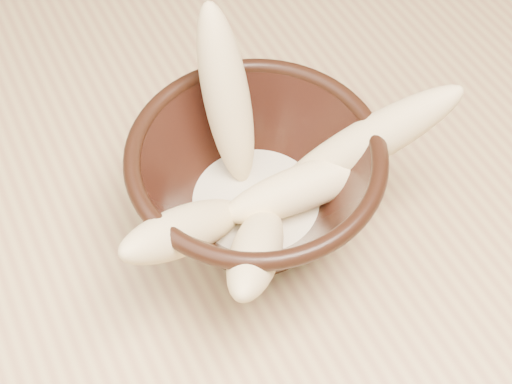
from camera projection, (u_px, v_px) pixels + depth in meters
table at (358, 137)px, 0.71m from camera, size 1.20×0.80×0.75m
bowl at (256, 185)px, 0.51m from camera, size 0.18×0.18×0.10m
milk_puddle at (256, 204)px, 0.53m from camera, size 0.10×0.10×0.01m
banana_upright at (226, 97)px, 0.50m from camera, size 0.04×0.09×0.14m
banana_left at (185, 230)px, 0.47m from camera, size 0.12×0.08×0.10m
banana_right at (366, 143)px, 0.50m from camera, size 0.15×0.07×0.11m
banana_across at (305, 186)px, 0.51m from camera, size 0.13×0.04×0.04m
banana_front at (256, 251)px, 0.47m from camera, size 0.10×0.11×0.09m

